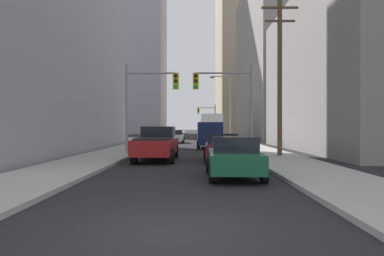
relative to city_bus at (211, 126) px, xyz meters
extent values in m
plane|color=black|center=(-2.52, -38.30, -1.93)|extent=(400.00, 400.00, 0.00)
cube|color=#9E9E99|center=(-7.67, 11.70, -1.85)|extent=(3.34, 160.00, 0.15)
cube|color=#9E9E99|center=(2.63, 11.70, -1.85)|extent=(3.34, 160.00, 0.15)
cube|color=silver|center=(0.00, -0.01, 0.02)|extent=(2.85, 11.57, 2.90)
cube|color=black|center=(-1.26, -0.01, 0.54)|extent=(0.34, 10.58, 0.80)
cube|color=red|center=(-1.26, -0.01, -0.56)|extent=(0.34, 10.58, 0.28)
cylinder|color=black|center=(-1.17, 4.02, -1.43)|extent=(0.32, 1.00, 1.00)
cylinder|color=black|center=(1.18, 4.02, -1.43)|extent=(0.32, 1.00, 1.00)
cylinder|color=black|center=(-1.17, -3.23, -1.43)|extent=(0.32, 1.00, 1.00)
cylinder|color=black|center=(1.18, -3.23, -1.43)|extent=(0.32, 1.00, 1.00)
cube|color=maroon|center=(-4.26, -25.45, -1.13)|extent=(2.17, 5.46, 0.80)
cube|color=black|center=(-4.26, -24.48, -0.38)|extent=(1.86, 1.86, 0.70)
cube|color=black|center=(-4.26, -26.80, -0.68)|extent=(1.83, 2.43, 0.10)
cylinder|color=black|center=(-5.22, -23.72, -1.53)|extent=(0.28, 0.80, 0.80)
cylinder|color=black|center=(-3.30, -23.72, -1.53)|extent=(0.28, 0.80, 0.80)
cylinder|color=black|center=(-5.22, -27.18, -1.53)|extent=(0.28, 0.80, 0.80)
cylinder|color=black|center=(-3.30, -27.18, -1.53)|extent=(0.28, 0.80, 0.80)
cube|color=#141E4C|center=(-0.89, -14.81, -0.62)|extent=(2.03, 5.21, 1.90)
cube|color=black|center=(-0.89, -12.20, -0.20)|extent=(1.76, 0.03, 0.60)
cylinder|color=black|center=(-1.85, -13.15, -1.57)|extent=(0.24, 0.72, 0.72)
cylinder|color=black|center=(0.07, -13.15, -1.57)|extent=(0.24, 0.72, 0.72)
cylinder|color=black|center=(-1.85, -16.47, -1.57)|extent=(0.24, 0.72, 0.72)
cylinder|color=black|center=(0.07, -16.47, -1.57)|extent=(0.24, 0.72, 0.72)
cube|color=#195938|center=(-0.68, -31.68, -1.28)|extent=(1.90, 4.24, 0.65)
cube|color=black|center=(-0.68, -31.83, -0.68)|extent=(1.63, 1.94, 0.55)
cylinder|color=black|center=(-1.54, -30.34, -1.61)|extent=(0.22, 0.64, 0.64)
cylinder|color=black|center=(0.19, -30.34, -1.61)|extent=(0.22, 0.64, 0.64)
cylinder|color=black|center=(-1.54, -33.03, -1.61)|extent=(0.22, 0.64, 0.64)
cylinder|color=black|center=(0.19, -33.03, -1.61)|extent=(0.22, 0.64, 0.64)
cube|color=maroon|center=(-0.64, -25.88, -1.28)|extent=(1.93, 4.26, 0.65)
cube|color=black|center=(-0.64, -26.03, -0.68)|extent=(1.64, 1.95, 0.55)
cylinder|color=black|center=(-1.51, -24.53, -1.61)|extent=(0.22, 0.64, 0.64)
cylinder|color=black|center=(0.22, -24.53, -1.61)|extent=(0.22, 0.64, 0.64)
cylinder|color=black|center=(-1.51, -27.22, -1.61)|extent=(0.22, 0.64, 0.64)
cylinder|color=black|center=(0.22, -27.22, -1.61)|extent=(0.22, 0.64, 0.64)
cube|color=white|center=(-4.40, -4.81, -1.28)|extent=(1.92, 4.25, 0.65)
cube|color=black|center=(-4.40, -4.96, -0.68)|extent=(1.64, 1.94, 0.55)
cylinder|color=black|center=(-5.27, -3.47, -1.61)|extent=(0.22, 0.64, 0.64)
cylinder|color=black|center=(-3.54, -3.47, -1.61)|extent=(0.22, 0.64, 0.64)
cylinder|color=black|center=(-5.27, -6.15, -1.61)|extent=(0.22, 0.64, 0.64)
cylinder|color=black|center=(-3.54, -6.15, -1.61)|extent=(0.22, 0.64, 0.64)
cube|color=#C6B793|center=(-0.64, -9.07, -1.28)|extent=(1.92, 4.25, 0.65)
cube|color=black|center=(-0.64, -9.22, -0.68)|extent=(1.64, 1.94, 0.55)
cylinder|color=black|center=(-1.50, -7.72, -1.61)|extent=(0.22, 0.64, 0.64)
cylinder|color=black|center=(0.22, -7.72, -1.61)|extent=(0.22, 0.64, 0.64)
cylinder|color=black|center=(-1.50, -10.41, -1.61)|extent=(0.22, 0.64, 0.64)
cylinder|color=black|center=(0.22, -10.41, -1.61)|extent=(0.22, 0.64, 0.64)
cube|color=#B7BABF|center=(-0.74, 15.19, -1.28)|extent=(1.93, 4.25, 0.65)
cube|color=black|center=(-0.74, 15.04, -0.68)|extent=(1.64, 1.95, 0.55)
cylinder|color=black|center=(-1.60, 16.53, -1.61)|extent=(0.22, 0.64, 0.64)
cylinder|color=black|center=(0.12, 16.53, -1.61)|extent=(0.22, 0.64, 0.64)
cylinder|color=black|center=(-1.60, 13.84, -1.61)|extent=(0.22, 0.64, 0.64)
cylinder|color=black|center=(0.12, 13.84, -1.61)|extent=(0.22, 0.64, 0.64)
cylinder|color=gray|center=(-6.60, -22.23, 1.07)|extent=(0.18, 0.18, 6.00)
cylinder|color=gray|center=(-4.99, -22.23, 3.47)|extent=(3.22, 0.12, 0.12)
cube|color=gold|center=(-3.38, -22.23, 2.95)|extent=(0.38, 0.30, 1.05)
sphere|color=black|center=(-3.38, -22.40, 3.29)|extent=(0.24, 0.24, 0.24)
sphere|color=black|center=(-3.38, -22.40, 2.95)|extent=(0.24, 0.24, 0.24)
sphere|color=#19D833|center=(-3.38, -22.40, 2.61)|extent=(0.24, 0.24, 0.24)
cylinder|color=gray|center=(1.56, -22.23, 1.07)|extent=(0.18, 0.18, 6.00)
cylinder|color=gray|center=(-0.26, -22.23, 3.47)|extent=(3.63, 0.12, 0.12)
cube|color=gold|center=(-2.07, -22.23, 2.95)|extent=(0.38, 0.30, 1.05)
sphere|color=black|center=(-2.07, -22.40, 3.29)|extent=(0.24, 0.24, 0.24)
sphere|color=black|center=(-2.07, -22.40, 2.95)|extent=(0.24, 0.24, 0.24)
sphere|color=#19D833|center=(-2.07, -22.40, 2.61)|extent=(0.24, 0.24, 0.24)
cylinder|color=gray|center=(1.56, 17.66, 1.07)|extent=(0.18, 0.18, 6.00)
cylinder|color=gray|center=(0.01, 17.66, 3.47)|extent=(3.10, 0.12, 0.12)
cube|color=gold|center=(-1.54, 17.66, 2.95)|extent=(0.38, 0.30, 1.05)
sphere|color=black|center=(-1.54, 17.49, 3.29)|extent=(0.24, 0.24, 0.24)
sphere|color=black|center=(-1.54, 17.49, 2.95)|extent=(0.24, 0.24, 0.24)
sphere|color=#19D833|center=(-1.54, 17.49, 2.61)|extent=(0.24, 0.24, 0.24)
cylinder|color=brown|center=(2.96, -24.01, 2.88)|extent=(0.28, 0.28, 9.62)
cube|color=brown|center=(2.96, -24.01, 7.10)|extent=(2.20, 0.12, 0.12)
cube|color=brown|center=(2.96, -24.01, 6.30)|extent=(1.80, 0.12, 0.12)
cylinder|color=gray|center=(1.66, -8.15, 1.82)|extent=(0.16, 0.16, 7.50)
cylinder|color=gray|center=(0.68, -8.15, 5.37)|extent=(1.95, 0.10, 0.10)
ellipsoid|color=#4C4C51|center=(-0.29, -8.15, 5.27)|extent=(0.56, 0.32, 0.20)
cube|color=#93939E|center=(-23.29, 48.24, 28.26)|extent=(25.12, 18.06, 60.38)
cube|color=gray|center=(16.62, 7.56, 10.08)|extent=(21.74, 25.76, 24.02)
cube|color=tan|center=(14.19, 55.24, 23.00)|extent=(18.94, 28.53, 49.86)
camera|label=1|loc=(-2.10, -44.19, -0.05)|focal=31.43mm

